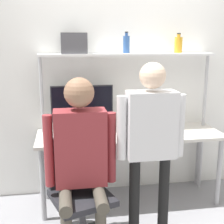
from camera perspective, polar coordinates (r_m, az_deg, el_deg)
ground_plane at (r=3.29m, az=4.42°, el=-18.37°), size 12.00×12.00×0.00m
wall_back at (r=3.48m, az=2.18°, el=7.08°), size 8.00×0.06×2.70m
desk at (r=3.29m, az=3.26°, el=-5.18°), size 1.92×0.62×0.76m
shelf_unit at (r=3.31m, az=2.80°, el=7.15°), size 1.82×0.27×1.58m
monitor at (r=3.29m, az=-5.45°, el=1.07°), size 0.65×0.23×0.49m
laptop at (r=3.11m, az=-6.70°, el=-3.74°), size 0.31×0.21×0.20m
cell_phone at (r=3.13m, az=-2.25°, el=-4.55°), size 0.07×0.15×0.01m
office_chair at (r=2.79m, az=-5.80°, el=-17.86°), size 0.58×0.58×0.92m
person_seated at (r=2.51m, az=-5.74°, el=-7.14°), size 0.58×0.48×1.43m
person_standing at (r=2.55m, az=7.13°, el=-3.77°), size 0.56×0.21×1.55m
bottle_blue at (r=3.29m, az=2.65°, el=12.30°), size 0.07×0.07×0.22m
bottle_amber at (r=3.45m, az=12.04°, el=11.98°), size 0.08×0.08×0.20m
storage_box at (r=3.22m, az=-6.99°, el=12.37°), size 0.26×0.21×0.20m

